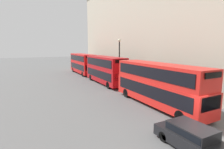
% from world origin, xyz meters
% --- Properties ---
extents(ground_plane, '(200.00, 200.00, 0.00)m').
position_xyz_m(ground_plane, '(0.00, 0.00, 0.00)').
color(ground_plane, '#5B5B5B').
extents(bus_leading, '(2.59, 11.03, 4.20)m').
position_xyz_m(bus_leading, '(1.60, 6.11, 2.32)').
color(bus_leading, red).
rests_on(bus_leading, ground).
extents(bus_second_in_queue, '(2.59, 10.16, 4.27)m').
position_xyz_m(bus_second_in_queue, '(1.60, 18.23, 2.36)').
color(bus_second_in_queue, '#A80F14').
rests_on(bus_second_in_queue, ground).
extents(bus_third_in_queue, '(2.59, 10.44, 4.26)m').
position_xyz_m(bus_third_in_queue, '(1.60, 29.89, 2.35)').
color(bus_third_in_queue, red).
rests_on(bus_third_in_queue, ground).
extents(car_dark_sedan, '(1.81, 4.44, 1.43)m').
position_xyz_m(car_dark_sedan, '(-1.80, -0.60, 0.76)').
color(car_dark_sedan, black).
rests_on(car_dark_sedan, ground).
extents(street_lamp, '(0.44, 0.44, 7.01)m').
position_xyz_m(street_lamp, '(3.64, 17.31, 4.29)').
color(street_lamp, black).
rests_on(street_lamp, ground).
extents(pedestrian, '(0.36, 0.36, 1.69)m').
position_xyz_m(pedestrian, '(3.87, 27.87, 0.78)').
color(pedestrian, brown).
rests_on(pedestrian, ground).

